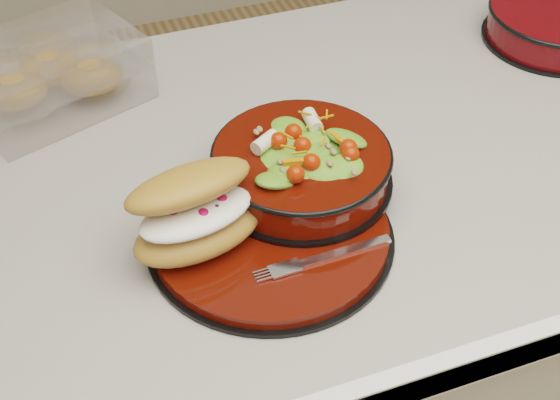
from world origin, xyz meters
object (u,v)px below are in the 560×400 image
object	(u,v)px
dinner_plate	(271,234)
salad_bowl	(301,161)
pastry_box	(52,74)
island_counter	(333,346)
croissant	(195,212)
fork	(326,257)
extra_bowl	(558,23)

from	to	relation	value
dinner_plate	salad_bowl	size ratio (longest dim) A/B	1.29
salad_bowl	pastry_box	xyz separation A→B (m)	(-0.26, 0.31, -0.01)
dinner_plate	salad_bowl	world-z (taller)	salad_bowl
island_counter	salad_bowl	xyz separation A→B (m)	(-0.10, -0.07, 0.50)
dinner_plate	salad_bowl	bearing A→B (deg)	45.10
croissant	fork	world-z (taller)	croissant
pastry_box	salad_bowl	bearing A→B (deg)	-70.62
fork	salad_bowl	bearing A→B (deg)	-10.13
fork	croissant	bearing A→B (deg)	58.00
fork	pastry_box	world-z (taller)	pastry_box
salad_bowl	dinner_plate	bearing A→B (deg)	-134.90
dinner_plate	croissant	distance (m)	0.10
island_counter	croissant	bearing A→B (deg)	-152.94
island_counter	salad_bowl	bearing A→B (deg)	-143.54
croissant	fork	bearing A→B (deg)	-41.00
island_counter	dinner_plate	distance (m)	0.50
dinner_plate	croissant	bearing A→B (deg)	174.12
fork	island_counter	bearing A→B (deg)	-31.54
extra_bowl	fork	bearing A→B (deg)	-148.03
pastry_box	extra_bowl	world-z (taller)	pastry_box
croissant	extra_bowl	world-z (taller)	croissant
dinner_plate	fork	xyz separation A→B (m)	(0.04, -0.07, 0.01)
island_counter	dinner_plate	bearing A→B (deg)	-139.89
island_counter	salad_bowl	size ratio (longest dim) A/B	5.47
island_counter	dinner_plate	size ratio (longest dim) A/B	4.23
dinner_plate	croissant	size ratio (longest dim) A/B	1.76
salad_bowl	fork	xyz separation A→B (m)	(-0.02, -0.13, -0.03)
salad_bowl	fork	distance (m)	0.13
extra_bowl	dinner_plate	bearing A→B (deg)	-155.12
croissant	extra_bowl	bearing A→B (deg)	10.99
island_counter	croissant	size ratio (longest dim) A/B	7.46
salad_bowl	pastry_box	distance (m)	0.41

